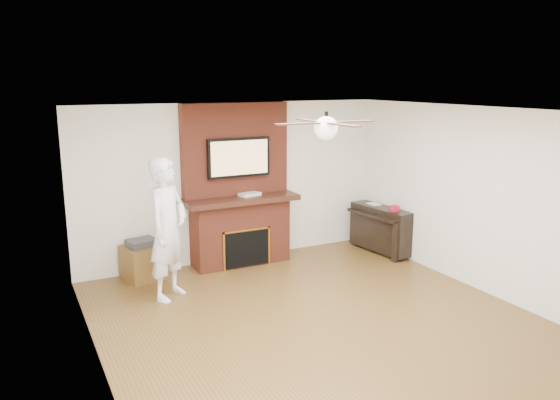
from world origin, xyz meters
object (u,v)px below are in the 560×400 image
person (168,229)px  piano (381,228)px  fireplace (238,201)px  side_table (143,261)px

person → piano: size_ratio=1.54×
fireplace → side_table: fireplace is taller
person → side_table: 1.09m
person → piano: bearing=-37.2°
person → piano: person is taller
fireplace → piano: 2.46m
fireplace → side_table: 1.70m
fireplace → person: (-1.37, -0.92, -0.06)m
person → side_table: (-0.17, 0.85, -0.66)m
side_table → piano: size_ratio=0.51×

